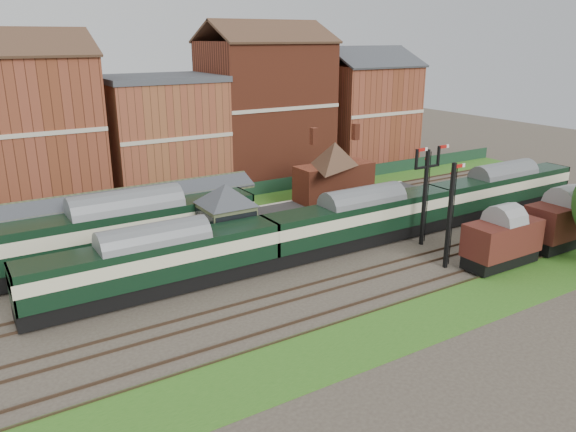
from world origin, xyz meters
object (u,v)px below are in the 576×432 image
platform_railcar (128,229)px  goods_van_a (502,240)px  signal_box (227,219)px  semaphore_bracket (425,191)px  dmu_train (362,218)px

platform_railcar → goods_van_a: 27.97m
goods_van_a → signal_box: bearing=143.6°
goods_van_a → platform_railcar: bearing=146.3°
platform_railcar → goods_van_a: platform_railcar is taller
signal_box → semaphore_bracket: (15.04, -5.75, 1.44)m
signal_box → semaphore_bracket: 16.16m
signal_box → dmu_train: (10.63, -3.25, -0.83)m
semaphore_bracket → platform_railcar: semaphore_bracket is taller
signal_box → goods_van_a: 20.68m
signal_box → platform_railcar: size_ratio=0.30×
platform_railcar → goods_van_a: (23.28, -15.50, -0.57)m
platform_railcar → dmu_train: bearing=-20.6°
dmu_train → platform_railcar: bearing=159.4°
semaphore_bracket → goods_van_a: bearing=-76.3°
signal_box → dmu_train: size_ratio=0.11×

